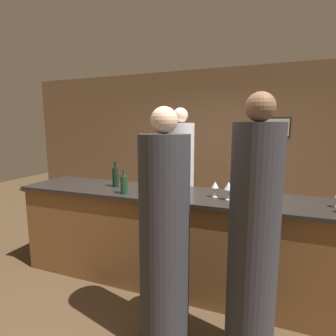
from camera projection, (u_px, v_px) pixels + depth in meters
The scene contains 13 objects.
ground_plane at pixel (170, 281), 3.01m from camera, with size 14.00×14.00×0.00m, color #4C3823.
back_wall at pixel (212, 146), 4.92m from camera, with size 8.00×0.08×2.80m.
bar_counter at pixel (170, 238), 2.93m from camera, with size 3.55×0.72×1.05m.
bartender at pixel (180, 186), 3.69m from camera, with size 0.39×0.39×2.01m.
guest_0 at pixel (164, 241), 2.03m from camera, with size 0.39×0.39×1.90m.
guest_1 at pixel (253, 245), 1.85m from camera, with size 0.35×0.35×1.98m.
wine_bottle_0 at pixel (173, 185), 2.71m from camera, with size 0.07×0.07×0.28m.
wine_bottle_1 at pixel (115, 177), 3.11m from camera, with size 0.07×0.07×0.31m.
wine_bottle_2 at pixel (124, 184), 2.78m from camera, with size 0.08×0.08×0.27m.
wine_glass_0 at pixel (215, 185), 2.63m from camera, with size 0.07×0.07×0.16m.
wine_glass_1 at pixel (154, 185), 2.72m from camera, with size 0.06×0.06×0.15m.
wine_glass_4 at pixel (177, 189), 2.48m from camera, with size 0.06×0.06×0.16m.
wine_glass_5 at pixel (229, 186), 2.53m from camera, with size 0.08×0.08×0.18m.
Camera 1 is at (0.95, -2.61, 1.75)m, focal length 28.00 mm.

